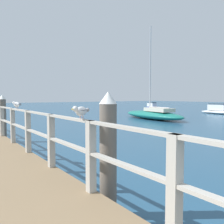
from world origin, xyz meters
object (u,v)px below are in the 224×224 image
object	(u,v)px
dock_piling_near	(108,155)
boat_3	(220,111)
seagull_foreground	(81,111)
boat_0	(153,114)
dock_piling_far	(3,118)
boat_2	(153,107)
seagull_background	(17,104)

from	to	relation	value
dock_piling_near	boat_3	distance (m)	26.37
seagull_foreground	boat_0	bearing A→B (deg)	-80.29
dock_piling_near	dock_piling_far	xyz separation A→B (m)	(0.00, 8.03, 0.00)
seagull_foreground	boat_3	bearing A→B (deg)	-95.61
boat_0	boat_2	world-z (taller)	boat_0
dock_piling_far	seagull_foreground	size ratio (longest dim) A/B	4.81
dock_piling_near	dock_piling_far	size ratio (longest dim) A/B	1.00
dock_piling_far	boat_0	size ratio (longest dim) A/B	0.25
seagull_background	boat_2	distance (m)	33.28
seagull_foreground	dock_piling_near	bearing A→B (deg)	-148.53
seagull_foreground	boat_0	xyz separation A→B (m)	(13.45, 11.71, -1.34)
dock_piling_far	boat_3	world-z (taller)	dock_piling_far
dock_piling_near	dock_piling_far	bearing A→B (deg)	90.00
dock_piling_near	boat_3	size ratio (longest dim) A/B	0.42
dock_piling_near	boat_2	bearing A→B (deg)	43.59
boat_0	seagull_foreground	bearing A→B (deg)	-130.71
dock_piling_far	boat_3	distance (m)	23.90
dock_piling_near	boat_0	bearing A→B (deg)	42.37
dock_piling_far	seagull_background	world-z (taller)	dock_piling_far
boat_2	dock_piling_far	bearing A→B (deg)	-134.51
dock_piling_near	seagull_foreground	world-z (taller)	dock_piling_near
seagull_foreground	seagull_background	world-z (taller)	same
seagull_foreground	boat_3	world-z (taller)	seagull_foreground
seagull_foreground	seagull_background	distance (m)	3.93
boat_2	boat_0	bearing A→B (deg)	-122.39
dock_piling_near	boat_0	xyz separation A→B (m)	(13.06, 11.91, -0.62)
seagull_background	dock_piling_far	bearing A→B (deg)	72.53
dock_piling_near	seagull_foreground	distance (m)	0.84
dock_piling_far	boat_0	bearing A→B (deg)	16.56
dock_piling_far	seagull_background	distance (m)	3.98
seagull_foreground	boat_3	xyz separation A→B (m)	(23.98, 11.56, -1.36)
seagull_foreground	seagull_background	bearing A→B (deg)	-31.43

